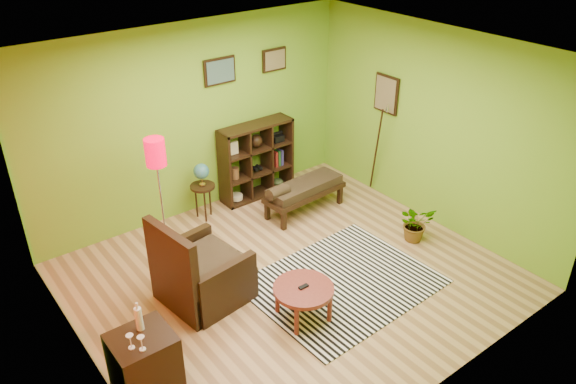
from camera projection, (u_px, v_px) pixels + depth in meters
ground at (291, 277)px, 7.07m from camera, size 5.00×5.00×0.00m
room_shell at (284, 149)px, 6.16m from camera, size 5.04×4.54×2.82m
zebra_rug at (342, 283)px, 6.97m from camera, size 2.25×1.81×0.01m
coffee_table at (303, 291)px, 6.26m from camera, size 0.69×0.69×0.44m
armchair at (200, 275)px, 6.56m from camera, size 1.03×1.03×1.12m
side_cabinet at (145, 363)px, 5.35m from camera, size 0.57×0.52×0.99m
floor_lamp at (157, 164)px, 6.79m from camera, size 0.26×0.26×1.71m
globe_table at (202, 178)px, 8.02m from camera, size 0.36×0.36×0.88m
cube_shelf at (257, 160)px, 8.68m from camera, size 1.20×0.35×1.20m
bench at (303, 190)px, 8.30m from camera, size 1.33×0.54×0.60m
potted_plant at (415, 227)px, 7.74m from camera, size 0.63×0.66×0.41m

